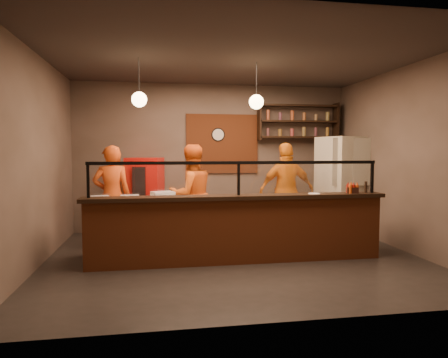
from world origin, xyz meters
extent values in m
plane|color=black|center=(0.00, 0.00, 0.00)|extent=(6.00, 6.00, 0.00)
plane|color=#352D29|center=(0.00, 0.00, 3.20)|extent=(6.00, 6.00, 0.00)
plane|color=brown|center=(0.00, 2.50, 1.60)|extent=(6.00, 0.00, 6.00)
plane|color=brown|center=(-3.00, 0.00, 1.60)|extent=(0.00, 5.00, 5.00)
plane|color=brown|center=(3.00, 0.00, 1.60)|extent=(0.00, 5.00, 5.00)
plane|color=brown|center=(0.00, -2.50, 1.60)|extent=(6.00, 0.00, 6.00)
cube|color=brown|center=(0.20, 2.47, 1.90)|extent=(1.60, 0.04, 1.30)
cube|color=brown|center=(0.00, -0.30, 0.50)|extent=(4.60, 0.25, 1.00)
cube|color=black|center=(0.00, -0.30, 1.03)|extent=(4.70, 0.37, 0.06)
cube|color=gray|center=(0.00, 0.20, 0.42)|extent=(4.60, 0.75, 0.85)
cube|color=beige|center=(0.00, 0.20, 0.88)|extent=(4.60, 0.75, 0.05)
cube|color=white|center=(0.00, -0.30, 1.31)|extent=(4.40, 0.02, 0.50)
cube|color=black|center=(0.00, -0.30, 1.56)|extent=(4.50, 0.05, 0.05)
cube|color=black|center=(-2.22, -0.30, 1.31)|extent=(0.04, 0.04, 0.50)
cube|color=black|center=(0.00, -0.30, 1.31)|extent=(0.04, 0.04, 0.50)
cube|color=black|center=(2.22, -0.30, 1.31)|extent=(0.04, 0.04, 0.50)
cube|color=black|center=(1.90, 2.32, 2.05)|extent=(1.80, 0.28, 0.04)
cube|color=black|center=(1.90, 2.32, 2.40)|extent=(1.80, 0.28, 0.04)
cube|color=black|center=(1.90, 2.32, 2.75)|extent=(1.80, 0.28, 0.04)
cube|color=black|center=(1.00, 2.32, 2.40)|extent=(0.04, 0.28, 0.85)
cube|color=black|center=(2.80, 2.32, 2.40)|extent=(0.04, 0.28, 0.85)
cylinder|color=black|center=(0.10, 2.46, 2.10)|extent=(0.30, 0.04, 0.30)
cylinder|color=black|center=(-1.50, 0.20, 2.90)|extent=(0.01, 0.01, 0.60)
sphere|color=#EFC883|center=(-1.50, 0.20, 2.55)|extent=(0.24, 0.24, 0.24)
cylinder|color=black|center=(0.40, 0.20, 2.90)|extent=(0.01, 0.01, 0.60)
sphere|color=#EFC883|center=(0.40, 0.20, 2.55)|extent=(0.24, 0.24, 0.24)
imported|color=#D74B14|center=(-2.05, 1.13, 0.92)|extent=(0.71, 0.50, 1.84)
imported|color=#D85814|center=(-0.63, 1.02, 0.93)|extent=(1.09, 0.98, 1.86)
imported|color=orange|center=(1.30, 1.29, 0.95)|extent=(1.14, 0.51, 1.91)
cube|color=beige|center=(2.60, 1.54, 1.02)|extent=(1.07, 1.03, 2.03)
cube|color=red|center=(-1.49, 2.15, 0.80)|extent=(0.82, 0.78, 1.60)
cylinder|color=white|center=(-0.14, 0.24, 0.91)|extent=(0.61, 0.61, 0.01)
cube|color=silver|center=(-1.67, 0.12, 0.97)|extent=(0.31, 0.26, 0.14)
cube|color=silver|center=(-1.15, 0.31, 0.99)|extent=(0.41, 0.37, 0.17)
cube|color=silver|center=(-2.12, 0.15, 0.97)|extent=(0.32, 0.28, 0.14)
cylinder|color=yellow|center=(-1.43, 0.37, 0.93)|extent=(0.33, 0.21, 0.06)
cube|color=black|center=(1.87, -0.31, 1.11)|extent=(0.20, 0.17, 0.10)
cylinder|color=black|center=(2.12, -0.29, 1.15)|extent=(0.05, 0.05, 0.18)
cylinder|color=white|center=(1.21, -0.35, 1.07)|extent=(0.19, 0.19, 0.01)
camera|label=1|loc=(-1.23, -6.29, 1.74)|focal=32.00mm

